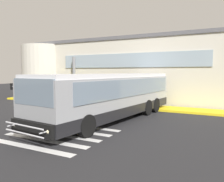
{
  "coord_description": "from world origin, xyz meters",
  "views": [
    {
      "loc": [
        8.72,
        -11.98,
        2.8
      ],
      "look_at": [
        1.56,
        1.92,
        1.5
      ],
      "focal_mm": 36.5,
      "sensor_mm": 36.0,
      "label": 1
    }
  ],
  "objects_px": {
    "entry_support_column": "(74,79)",
    "safety_bollard_yellow": "(101,102)",
    "passenger_near_column": "(76,91)",
    "passenger_by_doorway": "(91,91)",
    "bus_main_foreground": "(112,97)"
  },
  "relations": [
    {
      "from": "entry_support_column",
      "to": "safety_bollard_yellow",
      "type": "distance_m",
      "value": 4.66
    },
    {
      "from": "passenger_near_column",
      "to": "passenger_by_doorway",
      "type": "xyz_separation_m",
      "value": [
        1.28,
        0.53,
        -0.03
      ]
    },
    {
      "from": "entry_support_column",
      "to": "passenger_near_column",
      "type": "bearing_deg",
      "value": -44.88
    },
    {
      "from": "safety_bollard_yellow",
      "to": "passenger_by_doorway",
      "type": "bearing_deg",
      "value": 140.43
    },
    {
      "from": "bus_main_foreground",
      "to": "passenger_near_column",
      "type": "relative_size",
      "value": 7.05
    },
    {
      "from": "passenger_near_column",
      "to": "safety_bollard_yellow",
      "type": "bearing_deg",
      "value": -17.81
    },
    {
      "from": "passenger_by_doorway",
      "to": "safety_bollard_yellow",
      "type": "relative_size",
      "value": 1.86
    },
    {
      "from": "passenger_near_column",
      "to": "safety_bollard_yellow",
      "type": "relative_size",
      "value": 1.86
    },
    {
      "from": "passenger_by_doorway",
      "to": "passenger_near_column",
      "type": "bearing_deg",
      "value": -157.55
    },
    {
      "from": "bus_main_foreground",
      "to": "safety_bollard_yellow",
      "type": "relative_size",
      "value": 13.13
    },
    {
      "from": "bus_main_foreground",
      "to": "entry_support_column",
      "type": "bearing_deg",
      "value": 141.19
    },
    {
      "from": "passenger_near_column",
      "to": "safety_bollard_yellow",
      "type": "height_order",
      "value": "passenger_near_column"
    },
    {
      "from": "bus_main_foreground",
      "to": "safety_bollard_yellow",
      "type": "distance_m",
      "value": 4.79
    },
    {
      "from": "passenger_near_column",
      "to": "passenger_by_doorway",
      "type": "height_order",
      "value": "same"
    },
    {
      "from": "passenger_by_doorway",
      "to": "bus_main_foreground",
      "type": "bearing_deg",
      "value": -47.68
    }
  ]
}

